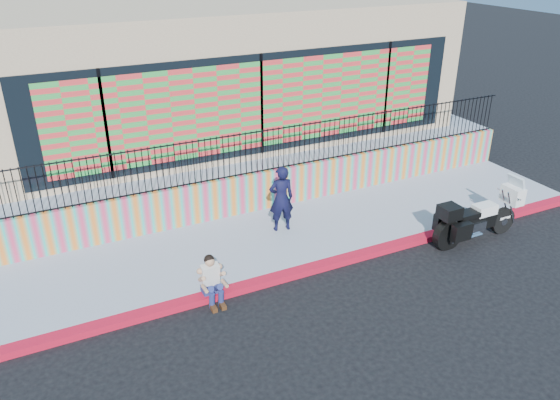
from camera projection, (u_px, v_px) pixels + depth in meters
ground at (334, 265)px, 12.95m from camera, size 90.00×90.00×0.00m
red_curb at (335, 262)px, 12.92m from camera, size 16.00×0.30×0.15m
sidewalk at (302, 232)px, 14.26m from camera, size 16.00×3.00×0.15m
mural_wall at (275, 187)px, 15.28m from camera, size 16.00×0.20×1.10m
metal_fence at (275, 149)px, 14.78m from camera, size 15.80×0.04×1.20m
elevated_platform at (214, 136)px, 19.44m from camera, size 16.00×10.00×1.25m
storefront_building at (212, 63)px, 18.13m from camera, size 14.00×8.06×4.00m
police_motorcycle at (476, 217)px, 13.71m from camera, size 2.55×0.84×1.59m
police_officer at (281, 199)px, 13.86m from camera, size 0.71×0.53×1.76m
seated_man at (213, 284)px, 11.45m from camera, size 0.54×0.71×1.06m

